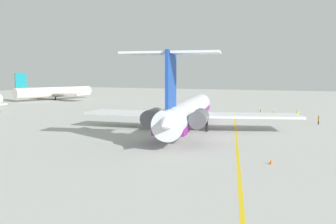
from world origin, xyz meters
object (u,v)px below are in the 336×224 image
object	(u,v)px
ground_crew_near_tail	(298,113)
ground_crew_portside	(319,119)
ground_crew_near_nose	(274,113)
safety_cone_nose	(271,162)
ground_crew_starboard	(261,112)
airliner_mid_right	(57,92)
main_jetliner	(188,111)

from	to	relation	value
ground_crew_near_tail	ground_crew_portside	size ratio (longest dim) A/B	1.07
ground_crew_near_tail	ground_crew_portside	bearing A→B (deg)	-174.29
ground_crew_near_nose	safety_cone_nose	distance (m)	40.81
ground_crew_near_tail	safety_cone_nose	size ratio (longest dim) A/B	3.31
ground_crew_near_nose	ground_crew_starboard	xyz separation A→B (m)	(0.58, 2.95, 0.03)
airliner_mid_right	ground_crew_starboard	xyz separation A→B (m)	(-23.63, -82.93, -1.94)
main_jetliner	airliner_mid_right	size ratio (longest dim) A/B	1.20
main_jetliner	ground_crew_portside	size ratio (longest dim) A/B	24.24
ground_crew_portside	airliner_mid_right	bearing A→B (deg)	-57.36
ground_crew_near_nose	safety_cone_nose	bearing A→B (deg)	-142.28
airliner_mid_right	ground_crew_portside	size ratio (longest dim) A/B	20.23
airliner_mid_right	ground_crew_near_nose	bearing A→B (deg)	-95.04
airliner_mid_right	ground_crew_near_tail	bearing A→B (deg)	-92.15
ground_crew_near_nose	safety_cone_nose	xyz separation A→B (m)	(-40.31, -6.31, -0.80)
ground_crew_near_tail	ground_crew_portside	world-z (taller)	ground_crew_near_tail
ground_crew_near_tail	ground_crew_portside	distance (m)	10.93
airliner_mid_right	ground_crew_near_tail	distance (m)	92.71
ground_crew_near_tail	ground_crew_portside	xyz separation A→B (m)	(-9.86, -4.72, -0.07)
ground_crew_portside	ground_crew_starboard	distance (m)	13.95
ground_crew_near_nose	ground_crew_near_tail	bearing A→B (deg)	-22.53
airliner_mid_right	safety_cone_nose	size ratio (longest dim) A/B	62.62
ground_crew_starboard	safety_cone_nose	distance (m)	41.94
main_jetliner	ground_crew_starboard	world-z (taller)	main_jetliner
ground_crew_near_tail	ground_crew_starboard	size ratio (longest dim) A/B	1.05
main_jetliner	safety_cone_nose	size ratio (longest dim) A/B	75.03
main_jetliner	safety_cone_nose	xyz separation A→B (m)	(-16.39, -16.34, -3.05)
ground_crew_near_nose	safety_cone_nose	world-z (taller)	ground_crew_near_nose
ground_crew_near_nose	ground_crew_portside	world-z (taller)	ground_crew_portside
ground_crew_near_tail	safety_cone_nose	world-z (taller)	ground_crew_near_tail
main_jetliner	airliner_mid_right	distance (m)	89.83
airliner_mid_right	ground_crew_near_nose	world-z (taller)	airliner_mid_right
ground_crew_portside	ground_crew_starboard	xyz separation A→B (m)	(6.86, 12.15, 0.02)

